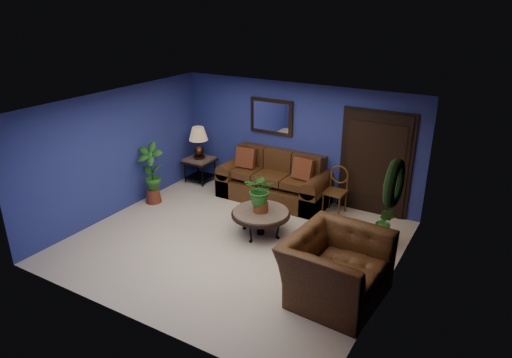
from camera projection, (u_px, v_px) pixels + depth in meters
The scene contains 18 objects.
floor at pixel (234, 242), 8.29m from camera, with size 5.50×5.50×0.00m, color beige.
wall_back at pixel (296, 141), 9.82m from camera, with size 5.50×0.04×2.50m, color navy.
wall_left at pixel (118, 152), 9.11m from camera, with size 0.04×5.00×2.50m, color navy.
wall_right_brick at pixel (394, 214), 6.53m from camera, with size 0.04×5.00×2.50m, color maroon.
ceiling at pixel (232, 106), 7.35m from camera, with size 5.50×5.00×0.02m, color white.
crown_molding at pixel (402, 134), 6.10m from camera, with size 0.03×5.00×0.14m, color white.
wall_mirror at pixel (271, 117), 9.90m from camera, with size 1.02×0.06×0.77m, color #3F2816.
closet_door at pixel (375, 164), 9.05m from camera, with size 1.44×0.06×2.18m, color black.
wreath at pixel (394, 183), 6.43m from camera, with size 0.72×0.72×0.16m, color black.
sofa at pixel (275, 183), 9.96m from camera, with size 2.38×1.03×1.07m.
coffee_table at pixel (261, 214), 8.42m from camera, with size 1.09×1.09×0.47m.
end_table at pixel (200, 164), 10.84m from camera, with size 0.64×0.64×0.59m.
table_lamp at pixel (198, 139), 10.61m from camera, with size 0.44×0.44×0.73m.
side_chair at pixel (337, 187), 9.26m from camera, with size 0.43×0.43×0.98m.
armchair at pixel (336, 268), 6.62m from camera, with size 1.48×1.30×0.97m, color #4D2E16.
coffee_plant at pixel (261, 191), 8.24m from camera, with size 0.65×0.60×0.75m.
floor_plant at pixel (384, 226), 8.05m from camera, with size 0.35×0.30×0.75m.
tall_plant at pixel (151, 172), 9.63m from camera, with size 0.65×0.52×1.33m.
Camera 1 is at (4.01, -6.07, 4.15)m, focal length 32.00 mm.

